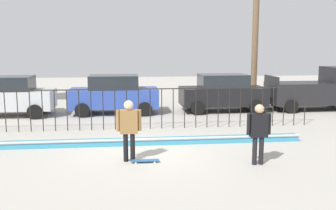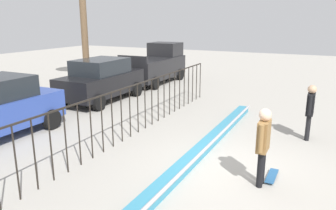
{
  "view_description": "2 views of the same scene",
  "coord_description": "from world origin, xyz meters",
  "px_view_note": "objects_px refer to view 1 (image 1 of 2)",
  "views": [
    {
      "loc": [
        -0.5,
        -11.42,
        3.3
      ],
      "look_at": [
        1.03,
        2.16,
        1.18
      ],
      "focal_mm": 40.56,
      "sensor_mm": 36.0,
      "label": 1
    },
    {
      "loc": [
        -7.37,
        -1.88,
        3.62
      ],
      "look_at": [
        0.87,
        2.22,
        1.21
      ],
      "focal_mm": 35.22,
      "sensor_mm": 36.0,
      "label": 2
    }
  ],
  "objects_px": {
    "skateboarder": "(129,125)",
    "camera_operator": "(259,129)",
    "parked_car_blue": "(114,94)",
    "parked_car_black": "(223,92)",
    "skateboard": "(145,161)",
    "pickup_truck": "(317,90)",
    "parked_car_silver": "(7,96)"
  },
  "relations": [
    {
      "from": "parked_car_silver",
      "to": "pickup_truck",
      "type": "xyz_separation_m",
      "value": [
        15.59,
        0.15,
        0.06
      ]
    },
    {
      "from": "parked_car_silver",
      "to": "parked_car_blue",
      "type": "height_order",
      "value": "same"
    },
    {
      "from": "parked_car_black",
      "to": "parked_car_blue",
      "type": "bearing_deg",
      "value": -176.61
    },
    {
      "from": "skateboard",
      "to": "parked_car_black",
      "type": "distance_m",
      "value": 9.42
    },
    {
      "from": "parked_car_blue",
      "to": "pickup_truck",
      "type": "bearing_deg",
      "value": 2.17
    },
    {
      "from": "parked_car_blue",
      "to": "camera_operator",
      "type": "bearing_deg",
      "value": -61.95
    },
    {
      "from": "camera_operator",
      "to": "skateboard",
      "type": "bearing_deg",
      "value": 0.2
    },
    {
      "from": "parked_car_silver",
      "to": "parked_car_black",
      "type": "xyz_separation_m",
      "value": [
        10.53,
        0.2,
        0.0
      ]
    },
    {
      "from": "skateboarder",
      "to": "camera_operator",
      "type": "bearing_deg",
      "value": 3.74
    },
    {
      "from": "skateboarder",
      "to": "parked_car_blue",
      "type": "xyz_separation_m",
      "value": [
        -0.65,
        8.06,
        -0.1
      ]
    },
    {
      "from": "parked_car_blue",
      "to": "skateboarder",
      "type": "bearing_deg",
      "value": -83.15
    },
    {
      "from": "camera_operator",
      "to": "pickup_truck",
      "type": "distance_m",
      "value": 10.8
    },
    {
      "from": "parked_car_black",
      "to": "pickup_truck",
      "type": "distance_m",
      "value": 5.07
    },
    {
      "from": "skateboarder",
      "to": "skateboard",
      "type": "distance_m",
      "value": 1.12
    },
    {
      "from": "skateboard",
      "to": "parked_car_blue",
      "type": "relative_size",
      "value": 0.19
    },
    {
      "from": "parked_car_blue",
      "to": "pickup_truck",
      "type": "relative_size",
      "value": 0.91
    },
    {
      "from": "parked_car_blue",
      "to": "parked_car_black",
      "type": "relative_size",
      "value": 1.0
    },
    {
      "from": "pickup_truck",
      "to": "skateboarder",
      "type": "bearing_deg",
      "value": -137.62
    },
    {
      "from": "parked_car_black",
      "to": "pickup_truck",
      "type": "bearing_deg",
      "value": 2.53
    },
    {
      "from": "pickup_truck",
      "to": "parked_car_blue",
      "type": "bearing_deg",
      "value": -176.76
    },
    {
      "from": "skateboard",
      "to": "parked_car_black",
      "type": "relative_size",
      "value": 0.19
    },
    {
      "from": "skateboard",
      "to": "parked_car_black",
      "type": "height_order",
      "value": "parked_car_black"
    },
    {
      "from": "skateboarder",
      "to": "parked_car_black",
      "type": "distance_m",
      "value": 9.44
    },
    {
      "from": "camera_operator",
      "to": "parked_car_blue",
      "type": "xyz_separation_m",
      "value": [
        -4.24,
        8.77,
        -0.06
      ]
    },
    {
      "from": "camera_operator",
      "to": "parked_car_silver",
      "type": "bearing_deg",
      "value": -33.19
    },
    {
      "from": "camera_operator",
      "to": "parked_car_blue",
      "type": "distance_m",
      "value": 9.74
    },
    {
      "from": "pickup_truck",
      "to": "camera_operator",
      "type": "bearing_deg",
      "value": -122.51
    },
    {
      "from": "parked_car_black",
      "to": "skateboarder",
      "type": "bearing_deg",
      "value": -117.86
    },
    {
      "from": "skateboarder",
      "to": "parked_car_blue",
      "type": "relative_size",
      "value": 0.41
    },
    {
      "from": "camera_operator",
      "to": "pickup_truck",
      "type": "xyz_separation_m",
      "value": [
        6.32,
        8.76,
        0.01
      ]
    },
    {
      "from": "camera_operator",
      "to": "parked_car_black",
      "type": "bearing_deg",
      "value": -88.43
    },
    {
      "from": "skateboard",
      "to": "camera_operator",
      "type": "relative_size",
      "value": 0.47
    }
  ]
}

